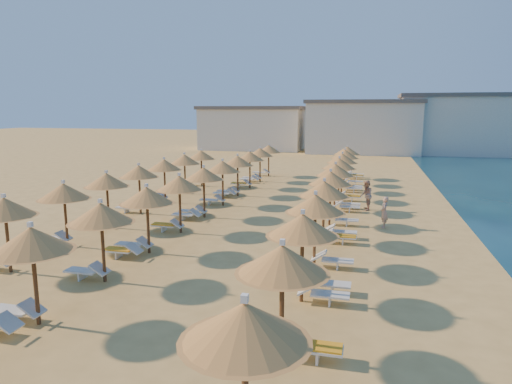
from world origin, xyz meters
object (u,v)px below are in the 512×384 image
(parasol_row_east, at_px, (331,179))
(parasol_row_west, at_px, (204,175))
(beachgoer_b, at_px, (366,195))
(beachgoer_a, at_px, (384,212))

(parasol_row_east, distance_m, parasol_row_west, 6.98)
(parasol_row_east, height_order, beachgoer_b, parasol_row_east)
(parasol_row_east, distance_m, beachgoer_a, 3.20)
(beachgoer_b, bearing_deg, parasol_row_east, -26.40)
(beachgoer_b, bearing_deg, beachgoer_a, 10.66)
(parasol_row_west, bearing_deg, parasol_row_east, 0.00)
(parasol_row_west, height_order, beachgoer_b, parasol_row_west)
(parasol_row_east, bearing_deg, beachgoer_b, 66.19)
(parasol_row_east, bearing_deg, beachgoer_a, 1.66)
(parasol_row_west, bearing_deg, beachgoer_a, 0.47)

